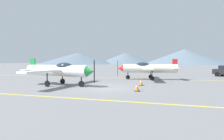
# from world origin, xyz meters

# --- Properties ---
(ground_plane) EXTENTS (400.00, 400.00, 0.00)m
(ground_plane) POSITION_xyz_m (0.00, 0.00, 0.00)
(ground_plane) COLOR slate
(apron_line_near) EXTENTS (80.00, 0.16, 0.01)m
(apron_line_near) POSITION_xyz_m (0.00, -4.66, 0.01)
(apron_line_near) COLOR yellow
(apron_line_near) RESTS_ON ground_plane
(apron_line_far) EXTENTS (80.00, 0.16, 0.01)m
(apron_line_far) POSITION_xyz_m (0.00, 8.90, 0.01)
(apron_line_far) COLOR yellow
(apron_line_far) RESTS_ON ground_plane
(airplane_near) EXTENTS (7.25, 8.33, 2.49)m
(airplane_near) POSITION_xyz_m (-4.35, 0.16, 1.40)
(airplane_near) COLOR white
(airplane_near) RESTS_ON ground_plane
(airplane_mid) EXTENTS (7.26, 8.32, 2.49)m
(airplane_mid) POSITION_xyz_m (2.86, 7.91, 1.40)
(airplane_mid) COLOR silver
(airplane_mid) RESTS_ON ground_plane
(traffic_cone_front) EXTENTS (0.36, 0.36, 0.59)m
(traffic_cone_front) POSITION_xyz_m (2.93, -0.99, 0.29)
(traffic_cone_front) COLOR black
(traffic_cone_front) RESTS_ON ground_plane
(traffic_cone_side) EXTENTS (0.36, 0.36, 0.59)m
(traffic_cone_side) POSITION_xyz_m (2.81, 2.33, 0.29)
(traffic_cone_side) COLOR black
(traffic_cone_side) RESTS_ON ground_plane
(hill_left) EXTENTS (68.36, 68.36, 9.93)m
(hill_left) POSITION_xyz_m (-67.78, 129.68, 4.97)
(hill_left) COLOR slate
(hill_left) RESTS_ON ground_plane
(hill_centerleft) EXTENTS (51.40, 51.40, 10.05)m
(hill_centerleft) POSITION_xyz_m (-28.89, 145.32, 5.02)
(hill_centerleft) COLOR slate
(hill_centerleft) RESTS_ON ground_plane
(hill_centerright) EXTENTS (65.40, 65.40, 11.90)m
(hill_centerright) POSITION_xyz_m (19.73, 138.58, 5.95)
(hill_centerright) COLOR slate
(hill_centerright) RESTS_ON ground_plane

